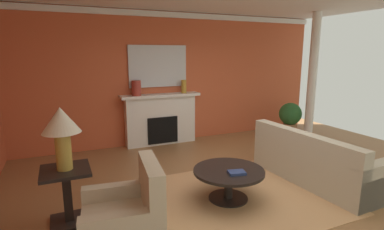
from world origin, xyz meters
name	(u,v)px	position (x,y,z in m)	size (l,w,h in m)	color
ground_plane	(242,188)	(0.00, 0.00, 0.00)	(9.14, 9.14, 0.00)	olive
wall_fireplace	(174,78)	(0.00, 2.95, 1.48)	(7.63, 0.12, 2.96)	#C65633
crown_moulding	(174,15)	(0.00, 2.87, 2.88)	(7.63, 0.08, 0.12)	white
area_rug	(228,199)	(-0.38, -0.23, 0.01)	(3.01, 2.29, 0.01)	tan
fireplace	(161,120)	(-0.40, 2.74, 0.55)	(1.80, 0.35, 1.16)	white
mantel_mirror	(158,66)	(-0.40, 2.86, 1.77)	(1.34, 0.04, 0.92)	silver
sofa	(315,164)	(1.23, -0.26, 0.30)	(1.00, 2.14, 0.85)	#BCB299
armchair_near_window	(126,223)	(-1.94, -0.75, 0.31)	(0.89, 0.89, 0.95)	#C1B293
coffee_table	(229,177)	(-0.38, -0.23, 0.34)	(1.00, 1.00, 0.45)	black
side_table	(67,192)	(-2.48, 0.04, 0.40)	(0.56, 0.56, 0.70)	black
table_lamp	(61,126)	(-2.48, 0.04, 1.22)	(0.44, 0.44, 0.75)	#B28E38
vase_mantel_left	(136,88)	(-0.95, 2.69, 1.32)	(0.20, 0.20, 0.32)	#9E3328
vase_mantel_right	(184,86)	(0.15, 2.69, 1.31)	(0.12, 0.12, 0.30)	#B7892D
book_red_cover	(237,173)	(-0.36, -0.41, 0.47)	(0.23, 0.16, 0.04)	navy
potted_plant	(290,116)	(2.81, 2.12, 0.49)	(0.56, 0.56, 0.83)	#A8754C
column_white	(312,78)	(2.98, 1.66, 1.48)	(0.20, 0.20, 2.96)	white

